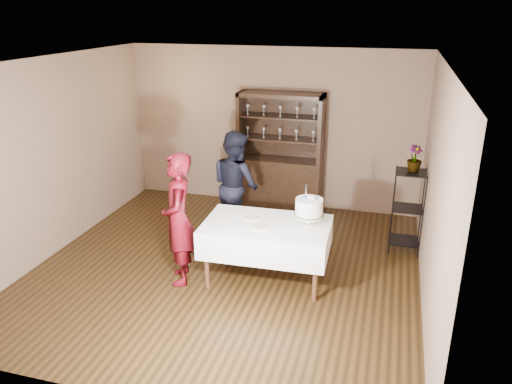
{
  "coord_description": "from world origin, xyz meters",
  "views": [
    {
      "loc": [
        1.98,
        -5.59,
        3.32
      ],
      "look_at": [
        0.38,
        0.1,
        1.1
      ],
      "focal_mm": 35.0,
      "sensor_mm": 36.0,
      "label": 1
    }
  ],
  "objects_px": {
    "cake_table": "(266,237)",
    "man": "(236,185)",
    "cake": "(309,208)",
    "woman": "(178,219)",
    "china_hutch": "(280,172)",
    "plant_etagere": "(408,208)",
    "potted_plant": "(415,158)"
  },
  "relations": [
    {
      "from": "china_hutch",
      "to": "woman",
      "type": "xyz_separation_m",
      "value": [
        -0.66,
        -2.69,
        0.18
      ]
    },
    {
      "from": "china_hutch",
      "to": "woman",
      "type": "relative_size",
      "value": 1.18
    },
    {
      "from": "man",
      "to": "potted_plant",
      "type": "height_order",
      "value": "man"
    },
    {
      "from": "china_hutch",
      "to": "man",
      "type": "relative_size",
      "value": 1.22
    },
    {
      "from": "plant_etagere",
      "to": "woman",
      "type": "distance_m",
      "value": 3.2
    },
    {
      "from": "man",
      "to": "cake",
      "type": "distance_m",
      "value": 1.65
    },
    {
      "from": "cake_table",
      "to": "woman",
      "type": "relative_size",
      "value": 0.94
    },
    {
      "from": "cake_table",
      "to": "man",
      "type": "height_order",
      "value": "man"
    },
    {
      "from": "china_hutch",
      "to": "cake",
      "type": "height_order",
      "value": "china_hutch"
    },
    {
      "from": "cake_table",
      "to": "plant_etagere",
      "type": "bearing_deg",
      "value": 38.0
    },
    {
      "from": "china_hutch",
      "to": "potted_plant",
      "type": "bearing_deg",
      "value": -25.66
    },
    {
      "from": "china_hutch",
      "to": "cake_table",
      "type": "xyz_separation_m",
      "value": [
        0.38,
        -2.38,
        -0.07
      ]
    },
    {
      "from": "potted_plant",
      "to": "man",
      "type": "bearing_deg",
      "value": -175.06
    },
    {
      "from": "plant_etagere",
      "to": "cake",
      "type": "distance_m",
      "value": 1.73
    },
    {
      "from": "plant_etagere",
      "to": "potted_plant",
      "type": "height_order",
      "value": "potted_plant"
    },
    {
      "from": "woman",
      "to": "cake_table",
      "type": "bearing_deg",
      "value": 83.0
    },
    {
      "from": "china_hutch",
      "to": "cake",
      "type": "relative_size",
      "value": 3.83
    },
    {
      "from": "woman",
      "to": "man",
      "type": "distance_m",
      "value": 1.49
    },
    {
      "from": "cake",
      "to": "potted_plant",
      "type": "bearing_deg",
      "value": 45.64
    },
    {
      "from": "plant_etagere",
      "to": "china_hutch",
      "type": "bearing_deg",
      "value": 153.17
    },
    {
      "from": "man",
      "to": "potted_plant",
      "type": "relative_size",
      "value": 4.52
    },
    {
      "from": "plant_etagere",
      "to": "man",
      "type": "bearing_deg",
      "value": -176.03
    },
    {
      "from": "woman",
      "to": "cake",
      "type": "relative_size",
      "value": 3.24
    },
    {
      "from": "cake_table",
      "to": "potted_plant",
      "type": "height_order",
      "value": "potted_plant"
    },
    {
      "from": "cake_table",
      "to": "man",
      "type": "bearing_deg",
      "value": 123.89
    },
    {
      "from": "cake_table",
      "to": "man",
      "type": "relative_size",
      "value": 0.97
    },
    {
      "from": "plant_etagere",
      "to": "man",
      "type": "relative_size",
      "value": 0.73
    },
    {
      "from": "china_hutch",
      "to": "plant_etagere",
      "type": "distance_m",
      "value": 2.33
    },
    {
      "from": "plant_etagere",
      "to": "cake",
      "type": "relative_size",
      "value": 2.3
    },
    {
      "from": "woman",
      "to": "cake",
      "type": "distance_m",
      "value": 1.61
    },
    {
      "from": "plant_etagere",
      "to": "man",
      "type": "xyz_separation_m",
      "value": [
        -2.47,
        -0.17,
        0.17
      ]
    },
    {
      "from": "potted_plant",
      "to": "plant_etagere",
      "type": "bearing_deg",
      "value": -113.34
    }
  ]
}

